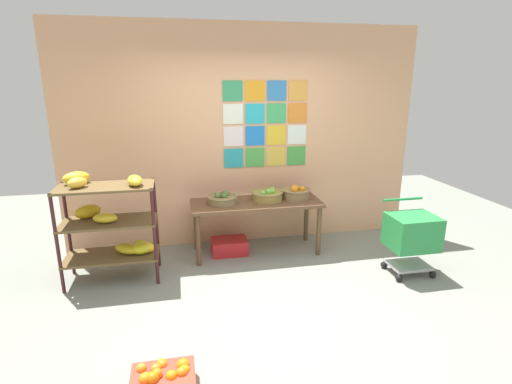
# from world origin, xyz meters

# --- Properties ---
(ground) EXTENTS (9.42, 9.42, 0.00)m
(ground) POSITION_xyz_m (0.00, 0.00, 0.00)
(ground) COLOR gray
(back_wall_with_art) EXTENTS (4.62, 0.07, 2.81)m
(back_wall_with_art) POSITION_xyz_m (0.00, 1.74, 1.41)
(back_wall_with_art) COLOR #E2A578
(back_wall_with_art) RESTS_ON ground
(banana_shelf_unit) EXTENTS (0.99, 0.53, 1.20)m
(banana_shelf_unit) POSITION_xyz_m (-1.59, 0.92, 0.67)
(banana_shelf_unit) COLOR #3F1A1C
(banana_shelf_unit) RESTS_ON ground
(display_table) EXTENTS (1.61, 0.61, 0.67)m
(display_table) POSITION_xyz_m (0.07, 1.29, 0.59)
(display_table) COLOR brown
(display_table) RESTS_ON ground
(fruit_basket_back_right) EXTENTS (0.37, 0.37, 0.15)m
(fruit_basket_back_right) POSITION_xyz_m (-0.35, 1.30, 0.73)
(fruit_basket_back_right) COLOR olive
(fruit_basket_back_right) RESTS_ON display_table
(fruit_basket_back_left) EXTENTS (0.37, 0.37, 0.18)m
(fruit_basket_back_left) POSITION_xyz_m (0.60, 1.34, 0.75)
(fruit_basket_back_left) COLOR olive
(fruit_basket_back_left) RESTS_ON display_table
(fruit_basket_centre) EXTENTS (0.40, 0.40, 0.16)m
(fruit_basket_centre) POSITION_xyz_m (0.22, 1.32, 0.74)
(fruit_basket_centre) COLOR olive
(fruit_basket_centre) RESTS_ON display_table
(produce_crate_under_table) EXTENTS (0.44, 0.31, 0.19)m
(produce_crate_under_table) POSITION_xyz_m (-0.27, 1.31, 0.09)
(produce_crate_under_table) COLOR red
(produce_crate_under_table) RESTS_ON ground
(orange_crate_foreground) EXTENTS (0.44, 0.31, 0.21)m
(orange_crate_foreground) POSITION_xyz_m (-1.04, -0.90, 0.09)
(orange_crate_foreground) COLOR red
(orange_crate_foreground) RESTS_ON ground
(shopping_cart) EXTENTS (0.51, 0.47, 0.82)m
(shopping_cart) POSITION_xyz_m (1.66, 0.38, 0.47)
(shopping_cart) COLOR black
(shopping_cart) RESTS_ON ground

